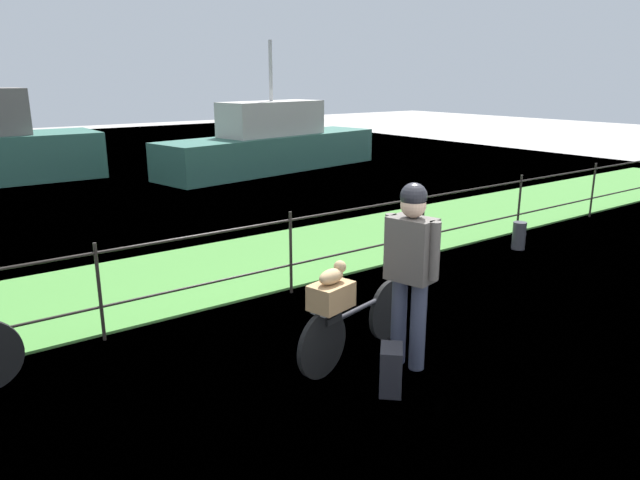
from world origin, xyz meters
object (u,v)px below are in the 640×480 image
Objects in this scene: terrier_dog at (333,274)px; mooring_bollard at (519,236)px; backpack_on_paving at (391,370)px; moored_boat_mid at (272,145)px; bicycle_main at (356,325)px; wooden_crate at (331,296)px; cyclist_person at (411,260)px.

terrier_dog is 0.77× the size of mooring_bollard.
terrier_dog is 0.81× the size of backpack_on_paving.
backpack_on_paving is 0.95× the size of mooring_bollard.
backpack_on_paving is 0.06× the size of moored_boat_mid.
terrier_dog reaches higher than bicycle_main.
backpack_on_paving is at bearing -117.63° from moored_boat_mid.
mooring_bollard is at bearing 157.39° from backpack_on_paving.
backpack_on_paving is at bearing -71.52° from wooden_crate.
backpack_on_paving is (-0.17, -0.66, -0.12)m from bicycle_main.
terrier_dog is 11.87m from moored_boat_mid.
cyclist_person is 4.21× the size of backpack_on_paving.
moored_boat_mid reaches higher than wooden_crate.
mooring_bollard is (4.03, 1.68, -0.79)m from cyclist_person.
mooring_bollard is at bearing 16.32° from wooden_crate.
moored_boat_mid is (1.23, 8.96, 0.49)m from mooring_bollard.
terrier_dog is at bearing 152.65° from cyclist_person.
cyclist_person reaches higher than mooring_bollard.
cyclist_person is at bearing -26.04° from wooden_crate.
bicycle_main is at bearing -150.86° from backpack_on_paving.
bicycle_main is 4.02× the size of backpack_on_paving.
wooden_crate is at bearing -166.56° from terrier_dog.
moored_boat_mid is at bearing 63.70° from cyclist_person.
wooden_crate is 0.94× the size of backpack_on_paving.
cyclist_person reaches higher than terrier_dog.
mooring_bollard is (4.67, 1.37, -0.51)m from wooden_crate.
wooden_crate is at bearing -166.56° from bicycle_main.
bicycle_main reaches higher than mooring_bollard.
bicycle_main is at bearing -163.44° from mooring_bollard.
mooring_bollard is at bearing 16.56° from bicycle_main.
terrier_dog is 0.70m from cyclist_person.
moored_boat_mid reaches higher than mooring_bollard.
terrier_dog is (0.02, 0.01, 0.19)m from wooden_crate.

